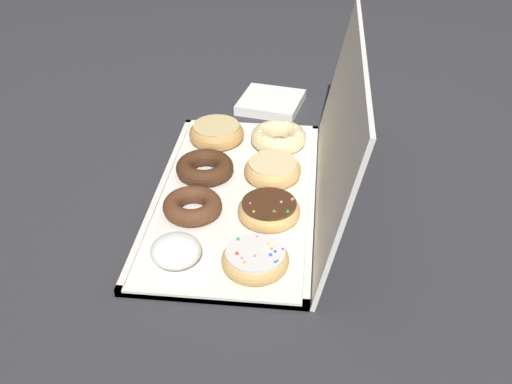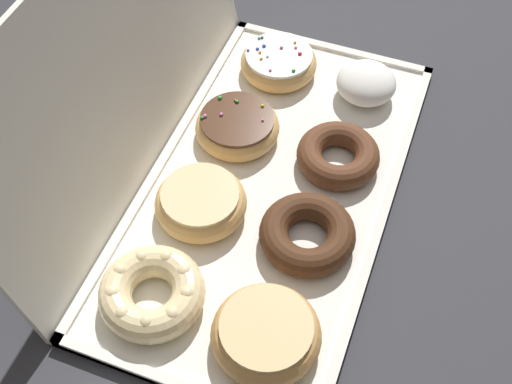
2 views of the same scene
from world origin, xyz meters
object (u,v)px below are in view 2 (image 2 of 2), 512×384
at_px(powdered_filled_donut_3, 366,83).
at_px(sprinkle_donut_7, 279,62).
at_px(chocolate_cake_ring_donut_2, 338,155).
at_px(chocolate_cake_ring_donut_1, 307,234).
at_px(glazed_ring_donut_0, 266,334).
at_px(sprinkle_donut_6, 237,126).
at_px(cruller_donut_4, 152,292).
at_px(donut_box, 270,188).
at_px(glazed_ring_donut_5, 201,202).

height_order(powdered_filled_donut_3, sprinkle_donut_7, powdered_filled_donut_3).
bearing_deg(sprinkle_donut_7, powdered_filled_donut_3, -90.86).
bearing_deg(chocolate_cake_ring_donut_2, chocolate_cake_ring_donut_1, 179.99).
xyz_separation_m(glazed_ring_donut_0, sprinkle_donut_6, (0.27, 0.14, -0.00)).
distance_m(chocolate_cake_ring_donut_2, cruller_donut_4, 0.30).
xyz_separation_m(donut_box, powdered_filled_donut_3, (0.20, -0.07, 0.03)).
xyz_separation_m(donut_box, chocolate_cake_ring_donut_2, (0.07, -0.07, 0.02)).
xyz_separation_m(chocolate_cake_ring_donut_2, sprinkle_donut_7, (0.14, 0.13, 0.00)).
height_order(cruller_donut_4, sprinkle_donut_7, cruller_donut_4).
bearing_deg(glazed_ring_donut_0, donut_box, 18.52).
distance_m(glazed_ring_donut_0, sprinkle_donut_7, 0.43).
bearing_deg(powdered_filled_donut_3, chocolate_cake_ring_donut_1, 179.81).
distance_m(chocolate_cake_ring_donut_1, powdered_filled_donut_3, 0.27).
height_order(donut_box, sprinkle_donut_7, sprinkle_donut_7).
xyz_separation_m(donut_box, glazed_ring_donut_5, (-0.07, 0.07, 0.02)).
bearing_deg(sprinkle_donut_7, chocolate_cake_ring_donut_1, -154.12).
height_order(glazed_ring_donut_0, cruller_donut_4, same).
xyz_separation_m(glazed_ring_donut_0, chocolate_cake_ring_donut_2, (0.27, -0.00, -0.00)).
xyz_separation_m(glazed_ring_donut_0, glazed_ring_donut_5, (0.14, 0.14, -0.00)).
bearing_deg(chocolate_cake_ring_donut_1, glazed_ring_donut_0, 179.25).
relative_size(powdered_filled_donut_3, sprinkle_donut_7, 0.76).
bearing_deg(donut_box, glazed_ring_donut_0, -161.48).
xyz_separation_m(glazed_ring_donut_5, sprinkle_donut_7, (0.27, -0.01, -0.00)).
relative_size(chocolate_cake_ring_donut_2, glazed_ring_donut_5, 0.95).
height_order(chocolate_cake_ring_donut_1, sprinkle_donut_7, sprinkle_donut_7).
distance_m(chocolate_cake_ring_donut_1, sprinkle_donut_7, 0.30).
bearing_deg(powdered_filled_donut_3, sprinkle_donut_7, 89.14).
distance_m(glazed_ring_donut_5, sprinkle_donut_7, 0.27).
height_order(chocolate_cake_ring_donut_1, cruller_donut_4, cruller_donut_4).
xyz_separation_m(chocolate_cake_ring_donut_2, cruller_donut_4, (-0.27, 0.14, 0.00)).
height_order(powdered_filled_donut_3, sprinkle_donut_6, powdered_filled_donut_3).
relative_size(chocolate_cake_ring_donut_1, sprinkle_donut_7, 1.04).
height_order(donut_box, glazed_ring_donut_5, glazed_ring_donut_5).
relative_size(donut_box, sprinkle_donut_6, 5.02).
bearing_deg(sprinkle_donut_7, donut_box, -163.50).
bearing_deg(donut_box, chocolate_cake_ring_donut_2, -46.25).
xyz_separation_m(sprinkle_donut_6, sprinkle_donut_7, (0.14, -0.01, -0.00)).
bearing_deg(donut_box, cruller_donut_4, 161.13).
bearing_deg(glazed_ring_donut_5, cruller_donut_4, 179.24).
xyz_separation_m(glazed_ring_donut_0, cruller_donut_4, (0.00, 0.14, -0.00)).
relative_size(cruller_donut_4, sprinkle_donut_7, 1.08).
distance_m(donut_box, glazed_ring_donut_5, 0.10).
distance_m(chocolate_cake_ring_donut_2, sprinkle_donut_7, 0.19).
distance_m(cruller_donut_4, sprinkle_donut_6, 0.27).
distance_m(powdered_filled_donut_3, sprinkle_donut_6, 0.20).
distance_m(donut_box, glazed_ring_donut_0, 0.22).
height_order(glazed_ring_donut_5, sprinkle_donut_7, same).
height_order(donut_box, chocolate_cake_ring_donut_2, chocolate_cake_ring_donut_2).
bearing_deg(powdered_filled_donut_3, donut_box, 160.80).
bearing_deg(donut_box, chocolate_cake_ring_donut_1, -132.57).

